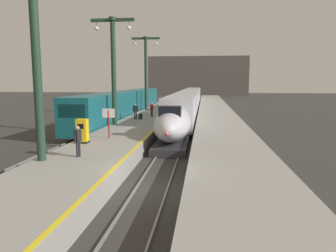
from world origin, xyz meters
TOP-DOWN VIEW (x-y plane):
  - ground_plane at (0.00, 0.00)m, footprint 260.00×260.00m
  - platform_left at (-4.05, 24.75)m, footprint 4.80×110.00m
  - platform_right at (4.05, 24.75)m, footprint 4.80×110.00m
  - platform_left_safety_stripe at (-1.77, 24.75)m, footprint 0.20×107.80m
  - rail_main_left at (-0.75, 27.50)m, footprint 0.08×110.00m
  - rail_main_right at (0.75, 27.50)m, footprint 0.08×110.00m
  - rail_secondary_left at (-8.85, 27.50)m, footprint 0.08×110.00m
  - rail_secondary_right at (-7.35, 27.50)m, footprint 0.08×110.00m
  - highspeed_train_main at (0.00, 34.32)m, footprint 2.92×57.94m
  - regional_train_adjacent at (-8.10, 28.07)m, footprint 2.85×36.60m
  - station_column_near at (-5.90, 0.97)m, footprint 4.00×0.68m
  - station_column_mid at (-5.90, 14.60)m, footprint 4.00×0.68m
  - station_column_far at (-5.90, 31.04)m, footprint 4.00×0.68m
  - passenger_near_edge at (-4.88, 19.04)m, footprint 0.57×0.25m
  - passenger_mid_platform at (-4.31, 1.91)m, footprint 0.32×0.55m
  - passenger_far_waiting at (-3.59, 21.95)m, footprint 0.38×0.51m
  - rolling_suitcase at (-4.39, 19.26)m, footprint 0.40×0.22m
  - ticket_machine_yellow at (-5.55, 5.69)m, footprint 0.76×0.62m
  - departure_info_board at (-4.38, 7.75)m, footprint 0.90×0.10m
  - terminus_back_wall at (0.00, 102.00)m, footprint 36.00×2.00m

SIDE VIEW (x-z plane):
  - ground_plane at x=0.00m, z-range 0.00..0.00m
  - rail_main_left at x=-0.75m, z-range 0.00..0.12m
  - rail_main_right at x=0.75m, z-range 0.00..0.12m
  - rail_secondary_left at x=-8.85m, z-range 0.00..0.12m
  - rail_secondary_right at x=-7.35m, z-range 0.00..0.12m
  - platform_left at x=-4.05m, z-range 0.00..1.05m
  - platform_right at x=4.05m, z-range 0.00..1.05m
  - platform_left_safety_stripe at x=-1.77m, z-range 1.05..1.06m
  - rolling_suitcase at x=-4.39m, z-range 0.86..1.85m
  - ticket_machine_yellow at x=-5.55m, z-range 0.99..2.59m
  - highspeed_train_main at x=0.00m, z-range 0.15..3.75m
  - passenger_near_edge at x=-4.88m, z-range 1.19..2.88m
  - passenger_mid_platform at x=-4.31m, z-range 1.19..2.88m
  - passenger_far_waiting at x=-3.59m, z-range 1.19..2.88m
  - regional_train_adjacent at x=-8.10m, z-range 0.23..4.03m
  - departure_info_board at x=-4.38m, z-range 1.50..3.62m
  - station_column_mid at x=-5.90m, z-range 2.00..11.76m
  - station_column_near at x=-5.90m, z-range 2.00..11.83m
  - terminus_back_wall at x=0.00m, z-range 0.00..14.00m
  - station_column_far at x=-5.90m, z-range 2.01..12.29m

